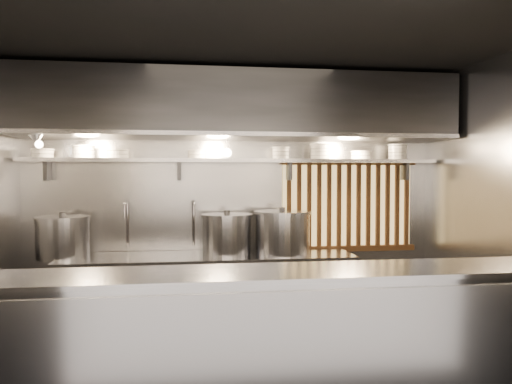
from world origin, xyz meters
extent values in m
plane|color=black|center=(0.00, 0.00, 2.80)|extent=(4.50, 4.50, 0.00)
plane|color=gray|center=(0.00, 1.50, 1.40)|extent=(4.50, 0.00, 4.50)
plane|color=gray|center=(2.25, 0.00, 1.40)|extent=(0.00, 3.00, 3.00)
cube|color=#A1A1A7|center=(0.00, -0.95, 0.55)|extent=(4.50, 0.50, 1.10)
cube|color=#939399|center=(0.00, -1.21, 0.55)|extent=(4.50, 0.02, 1.01)
cube|color=#A1A1A7|center=(0.00, -0.95, 1.11)|extent=(4.50, 0.56, 0.03)
cube|color=#A1A1A7|center=(-0.30, 1.13, 0.45)|extent=(3.00, 0.70, 0.90)
cube|color=#A1A1A7|center=(0.00, 1.32, 1.88)|extent=(4.40, 0.34, 0.04)
cube|color=#2D2D30|center=(0.00, 1.10, 2.42)|extent=(4.40, 0.80, 0.65)
cube|color=#A1A1A7|center=(0.00, 0.70, 2.12)|extent=(4.40, 0.03, 0.04)
cube|color=#E6BB67|center=(1.30, 1.48, 1.38)|extent=(1.50, 0.02, 0.92)
cube|color=brown|center=(1.30, 1.43, 1.87)|extent=(1.56, 0.06, 0.06)
cube|color=brown|center=(1.30, 1.43, 0.89)|extent=(1.56, 0.06, 0.06)
cube|color=brown|center=(0.61, 1.43, 1.38)|extent=(0.04, 0.04, 0.92)
cube|color=brown|center=(0.72, 1.43, 1.38)|extent=(0.04, 0.04, 0.92)
cube|color=brown|center=(0.84, 1.43, 1.38)|extent=(0.04, 0.04, 0.92)
cube|color=brown|center=(0.95, 1.43, 1.38)|extent=(0.04, 0.04, 0.92)
cube|color=brown|center=(1.07, 1.43, 1.38)|extent=(0.04, 0.04, 0.92)
cube|color=brown|center=(1.18, 1.43, 1.38)|extent=(0.04, 0.04, 0.92)
cube|color=brown|center=(1.30, 1.43, 1.38)|extent=(0.04, 0.04, 0.92)
cube|color=brown|center=(1.42, 1.43, 1.38)|extent=(0.04, 0.04, 0.92)
cube|color=brown|center=(1.53, 1.43, 1.38)|extent=(0.04, 0.04, 0.92)
cube|color=brown|center=(1.65, 1.43, 1.38)|extent=(0.04, 0.04, 0.92)
cube|color=brown|center=(1.76, 1.43, 1.38)|extent=(0.04, 0.04, 0.92)
cube|color=brown|center=(1.88, 1.43, 1.38)|extent=(0.04, 0.04, 0.92)
cube|color=brown|center=(1.99, 1.43, 1.38)|extent=(0.04, 0.04, 0.92)
cylinder|color=silver|center=(-1.15, 1.45, 1.19)|extent=(0.03, 0.03, 0.48)
sphere|color=silver|center=(-1.15, 1.45, 1.43)|extent=(0.04, 0.04, 0.04)
cylinder|color=silver|center=(-1.15, 1.32, 1.43)|extent=(0.03, 0.26, 0.03)
sphere|color=silver|center=(-1.15, 1.19, 1.43)|extent=(0.04, 0.04, 0.04)
cylinder|color=silver|center=(-1.15, 1.19, 1.36)|extent=(0.03, 0.03, 0.14)
cylinder|color=silver|center=(-0.45, 1.45, 1.19)|extent=(0.03, 0.03, 0.48)
sphere|color=silver|center=(-0.45, 1.45, 1.43)|extent=(0.04, 0.04, 0.04)
cylinder|color=silver|center=(-0.45, 1.32, 1.43)|extent=(0.03, 0.26, 0.03)
sphere|color=silver|center=(-0.45, 1.19, 1.43)|extent=(0.04, 0.04, 0.04)
cylinder|color=silver|center=(-0.45, 1.19, 1.36)|extent=(0.03, 0.03, 0.14)
cone|color=#A1A1A7|center=(-1.90, 0.85, 2.07)|extent=(0.25, 0.27, 0.20)
sphere|color=#FFE0B2|center=(-1.87, 0.83, 2.01)|extent=(0.07, 0.07, 0.07)
cylinder|color=#2D2D30|center=(-1.90, 0.95, 2.15)|extent=(0.02, 0.22, 0.02)
cylinder|color=#2D2D30|center=(-0.10, 1.20, 2.04)|extent=(0.01, 0.01, 0.12)
sphere|color=#FFE0B2|center=(-0.10, 1.20, 1.96)|extent=(0.09, 0.09, 0.09)
cylinder|color=#A1A1A7|center=(-1.75, 1.16, 1.09)|extent=(0.64, 0.64, 0.39)
cylinder|color=#A1A1A7|center=(-1.75, 1.16, 1.30)|extent=(0.68, 0.68, 0.03)
cylinder|color=#2D2D30|center=(-1.75, 1.16, 1.34)|extent=(0.06, 0.06, 0.04)
cylinder|color=#A1A1A7|center=(-0.11, 1.16, 1.10)|extent=(0.62, 0.62, 0.39)
cylinder|color=#A1A1A7|center=(-0.11, 1.16, 1.31)|extent=(0.66, 0.66, 0.03)
cylinder|color=#2D2D30|center=(-0.11, 1.16, 1.34)|extent=(0.06, 0.06, 0.04)
cylinder|color=#A1A1A7|center=(0.47, 1.11, 1.11)|extent=(0.63, 0.63, 0.42)
cylinder|color=#A1A1A7|center=(0.47, 1.11, 1.33)|extent=(0.66, 0.66, 0.03)
cylinder|color=#2D2D30|center=(0.47, 1.11, 1.37)|extent=(0.06, 0.06, 0.04)
cylinder|color=silver|center=(-1.97, 1.32, 1.92)|extent=(0.21, 0.21, 0.03)
cylinder|color=silver|center=(-1.97, 1.32, 1.96)|extent=(0.21, 0.21, 0.03)
cylinder|color=silver|center=(-1.97, 1.32, 1.99)|extent=(0.23, 0.23, 0.01)
cylinder|color=silver|center=(-1.57, 1.32, 1.92)|extent=(0.21, 0.21, 0.03)
cylinder|color=silver|center=(-1.57, 1.32, 1.96)|extent=(0.21, 0.21, 0.03)
cylinder|color=silver|center=(-1.57, 1.32, 2.00)|extent=(0.21, 0.21, 0.03)
cylinder|color=silver|center=(-1.57, 1.32, 2.02)|extent=(0.23, 0.23, 0.01)
cylinder|color=silver|center=(-1.23, 1.32, 1.92)|extent=(0.22, 0.22, 0.03)
cylinder|color=silver|center=(-1.23, 1.32, 1.96)|extent=(0.22, 0.22, 0.03)
cylinder|color=silver|center=(-1.23, 1.32, 1.99)|extent=(0.24, 0.24, 0.01)
cylinder|color=silver|center=(-0.41, 1.32, 1.92)|extent=(0.19, 0.19, 0.03)
cylinder|color=silver|center=(-0.41, 1.32, 1.96)|extent=(0.19, 0.19, 0.03)
cylinder|color=silver|center=(-0.41, 1.32, 1.99)|extent=(0.21, 0.21, 0.01)
cylinder|color=silver|center=(0.49, 1.32, 1.92)|extent=(0.18, 0.18, 0.03)
cylinder|color=silver|center=(0.49, 1.32, 1.96)|extent=(0.18, 0.18, 0.03)
cylinder|color=silver|center=(0.49, 1.32, 2.00)|extent=(0.18, 0.18, 0.03)
cylinder|color=silver|center=(0.49, 1.32, 2.02)|extent=(0.20, 0.20, 0.01)
cylinder|color=silver|center=(0.93, 1.32, 1.92)|extent=(0.21, 0.21, 0.03)
cylinder|color=silver|center=(0.93, 1.32, 1.96)|extent=(0.21, 0.21, 0.03)
cylinder|color=silver|center=(0.93, 1.32, 2.00)|extent=(0.21, 0.21, 0.03)
cylinder|color=silver|center=(0.93, 1.32, 2.03)|extent=(0.21, 0.21, 0.03)
cylinder|color=silver|center=(0.93, 1.32, 2.06)|extent=(0.23, 0.23, 0.01)
cylinder|color=silver|center=(1.40, 1.32, 1.92)|extent=(0.22, 0.22, 0.03)
cylinder|color=silver|center=(1.40, 1.32, 1.96)|extent=(0.22, 0.22, 0.03)
cylinder|color=silver|center=(1.40, 1.32, 1.99)|extent=(0.23, 0.23, 0.01)
cylinder|color=silver|center=(1.83, 1.32, 1.92)|extent=(0.20, 0.20, 0.03)
cylinder|color=silver|center=(1.83, 1.32, 1.96)|extent=(0.20, 0.20, 0.03)
cylinder|color=silver|center=(1.83, 1.32, 2.00)|extent=(0.20, 0.20, 0.03)
cylinder|color=silver|center=(1.83, 1.32, 2.03)|extent=(0.20, 0.20, 0.03)
cylinder|color=silver|center=(1.83, 1.32, 2.06)|extent=(0.22, 0.22, 0.01)
camera|label=1|loc=(-0.54, -4.01, 1.73)|focal=35.00mm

